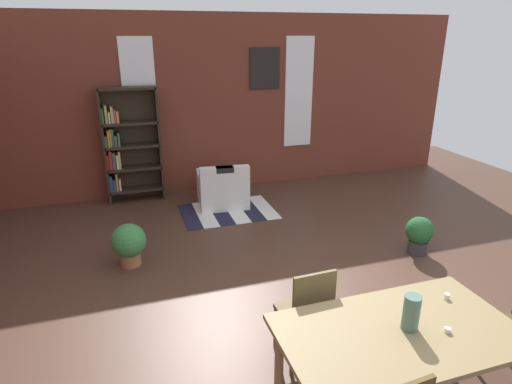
{
  "coord_description": "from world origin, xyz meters",
  "views": [
    {
      "loc": [
        -1.85,
        -2.98,
        2.74
      ],
      "look_at": [
        -0.32,
        1.74,
        0.91
      ],
      "focal_mm": 30.12,
      "sensor_mm": 36.0,
      "label": 1
    }
  ],
  "objects_px": {
    "dining_table": "(398,340)",
    "armchair_white": "(223,189)",
    "dining_chair_far_left": "(307,312)",
    "vase_on_table": "(411,313)",
    "potted_plant_corner": "(129,243)",
    "potted_plant_by_shelf": "(419,234)",
    "bookshelf_tall": "(128,145)"
  },
  "relations": [
    {
      "from": "dining_table",
      "to": "armchair_white",
      "type": "bearing_deg",
      "value": 92.25
    },
    {
      "from": "dining_table",
      "to": "dining_chair_far_left",
      "type": "xyz_separation_m",
      "value": [
        -0.39,
        0.71,
        -0.16
      ]
    },
    {
      "from": "vase_on_table",
      "to": "potted_plant_corner",
      "type": "bearing_deg",
      "value": 122.14
    },
    {
      "from": "dining_chair_far_left",
      "to": "potted_plant_corner",
      "type": "bearing_deg",
      "value": 121.85
    },
    {
      "from": "vase_on_table",
      "to": "armchair_white",
      "type": "bearing_deg",
      "value": 93.21
    },
    {
      "from": "vase_on_table",
      "to": "potted_plant_by_shelf",
      "type": "relative_size",
      "value": 0.53
    },
    {
      "from": "bookshelf_tall",
      "to": "vase_on_table",
      "type": "bearing_deg",
      "value": -72.12
    },
    {
      "from": "dining_table",
      "to": "bookshelf_tall",
      "type": "bearing_deg",
      "value": 107.12
    },
    {
      "from": "bookshelf_tall",
      "to": "potted_plant_corner",
      "type": "relative_size",
      "value": 3.53
    },
    {
      "from": "bookshelf_tall",
      "to": "potted_plant_by_shelf",
      "type": "relative_size",
      "value": 3.82
    },
    {
      "from": "vase_on_table",
      "to": "bookshelf_tall",
      "type": "distance_m",
      "value": 5.56
    },
    {
      "from": "bookshelf_tall",
      "to": "potted_plant_by_shelf",
      "type": "distance_m",
      "value": 4.78
    },
    {
      "from": "armchair_white",
      "to": "potted_plant_by_shelf",
      "type": "relative_size",
      "value": 1.72
    },
    {
      "from": "dining_table",
      "to": "bookshelf_tall",
      "type": "distance_m",
      "value": 5.54
    },
    {
      "from": "vase_on_table",
      "to": "potted_plant_by_shelf",
      "type": "bearing_deg",
      "value": 49.66
    },
    {
      "from": "dining_chair_far_left",
      "to": "armchair_white",
      "type": "relative_size",
      "value": 1.09
    },
    {
      "from": "armchair_white",
      "to": "dining_chair_far_left",
      "type": "bearing_deg",
      "value": -93.05
    },
    {
      "from": "potted_plant_corner",
      "to": "vase_on_table",
      "type": "bearing_deg",
      "value": -57.86
    },
    {
      "from": "bookshelf_tall",
      "to": "dining_table",
      "type": "bearing_deg",
      "value": -72.88
    },
    {
      "from": "bookshelf_tall",
      "to": "dining_chair_far_left",
      "type": "bearing_deg",
      "value": -74.8
    },
    {
      "from": "bookshelf_tall",
      "to": "potted_plant_corner",
      "type": "bearing_deg",
      "value": -93.61
    },
    {
      "from": "bookshelf_tall",
      "to": "potted_plant_corner",
      "type": "distance_m",
      "value": 2.44
    },
    {
      "from": "potted_plant_corner",
      "to": "dining_chair_far_left",
      "type": "bearing_deg",
      "value": -58.15
    },
    {
      "from": "armchair_white",
      "to": "potted_plant_corner",
      "type": "xyz_separation_m",
      "value": [
        -1.6,
        -1.62,
        0.03
      ]
    },
    {
      "from": "dining_table",
      "to": "bookshelf_tall",
      "type": "height_order",
      "value": "bookshelf_tall"
    },
    {
      "from": "armchair_white",
      "to": "vase_on_table",
      "type": "bearing_deg",
      "value": -86.79
    },
    {
      "from": "dining_table",
      "to": "vase_on_table",
      "type": "distance_m",
      "value": 0.23
    },
    {
      "from": "dining_table",
      "to": "potted_plant_by_shelf",
      "type": "bearing_deg",
      "value": 48.46
    },
    {
      "from": "dining_chair_far_left",
      "to": "potted_plant_corner",
      "type": "xyz_separation_m",
      "value": [
        -1.39,
        2.24,
        -0.21
      ]
    },
    {
      "from": "armchair_white",
      "to": "potted_plant_corner",
      "type": "distance_m",
      "value": 2.28
    },
    {
      "from": "vase_on_table",
      "to": "potted_plant_by_shelf",
      "type": "height_order",
      "value": "vase_on_table"
    },
    {
      "from": "potted_plant_corner",
      "to": "bookshelf_tall",
      "type": "bearing_deg",
      "value": 86.39
    }
  ]
}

